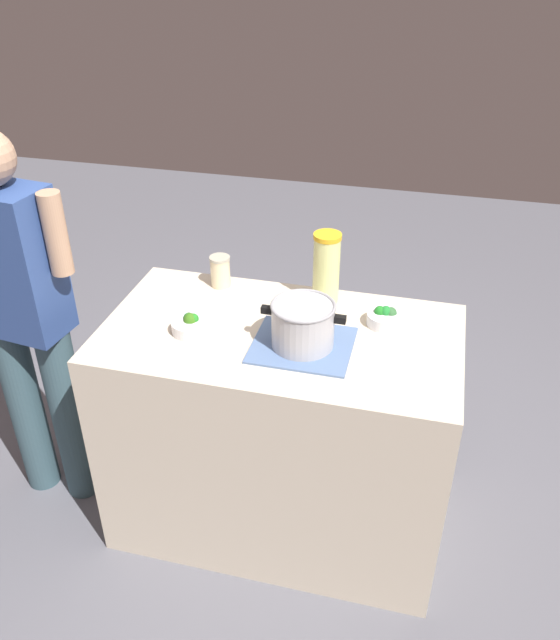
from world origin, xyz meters
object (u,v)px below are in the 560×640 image
at_px(mason_jar, 220,271).
at_px(person_cook, 24,317).
at_px(lemonade_pitcher, 326,268).
at_px(cooking_pot, 303,324).
at_px(broccoli_bowl_front, 385,318).
at_px(broccoli_bowl_center, 190,325).

height_order(mason_jar, person_cook, person_cook).
height_order(lemonade_pitcher, mason_jar, lemonade_pitcher).
distance_m(lemonade_pitcher, person_cook, 1.17).
xyz_separation_m(lemonade_pitcher, person_cook, (1.10, 0.34, -0.18)).
height_order(cooking_pot, lemonade_pitcher, lemonade_pitcher).
bearing_deg(lemonade_pitcher, cooking_pot, 87.19).
height_order(broccoli_bowl_front, broccoli_bowl_center, same).
xyz_separation_m(mason_jar, person_cook, (0.68, 0.35, -0.11)).
bearing_deg(cooking_pot, lemonade_pitcher, -92.81).
xyz_separation_m(lemonade_pitcher, broccoli_bowl_center, (0.42, 0.34, -0.11)).
height_order(mason_jar, broccoli_bowl_front, mason_jar).
height_order(broccoli_bowl_front, person_cook, person_cook).
distance_m(broccoli_bowl_front, broccoli_bowl_center, 0.70).
distance_m(mason_jar, broccoli_bowl_center, 0.35).
distance_m(lemonade_pitcher, broccoli_bowl_center, 0.55).
bearing_deg(person_cook, cooking_pot, -179.57).
height_order(lemonade_pitcher, broccoli_bowl_center, lemonade_pitcher).
height_order(broccoli_bowl_center, person_cook, person_cook).
height_order(lemonade_pitcher, broccoli_bowl_front, lemonade_pitcher).
bearing_deg(mason_jar, lemonade_pitcher, 178.35).
distance_m(lemonade_pitcher, broccoli_bowl_front, 0.29).
bearing_deg(person_cook, lemonade_pitcher, -163.06).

